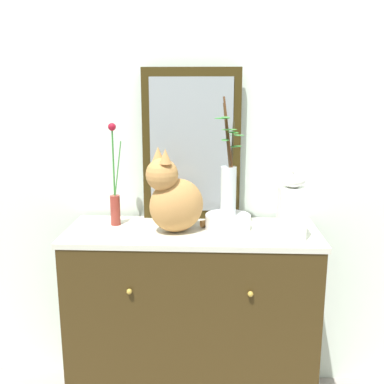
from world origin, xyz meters
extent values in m
cube|color=silver|center=(0.00, 0.29, 1.30)|extent=(4.40, 0.08, 2.60)
cube|color=#392910|center=(0.00, 0.00, 0.45)|extent=(1.14, 0.43, 0.90)
cube|color=beige|center=(0.00, 0.00, 0.92)|extent=(1.16, 0.44, 0.02)
sphere|color=#B79338|center=(-0.26, -0.23, 0.72)|extent=(0.02, 0.02, 0.02)
sphere|color=#B79338|center=(0.26, -0.23, 0.72)|extent=(0.02, 0.02, 0.02)
cube|color=#32260C|center=(-0.01, 0.20, 1.29)|extent=(0.47, 0.03, 0.73)
cube|color=gray|center=(-0.01, 0.18, 1.29)|extent=(0.40, 0.01, 0.65)
ellipsoid|color=#B78146|center=(-0.07, -0.02, 1.05)|extent=(0.31, 0.29, 0.24)
sphere|color=#B78146|center=(-0.13, -0.05, 1.20)|extent=(0.14, 0.14, 0.14)
cone|color=#B78146|center=(-0.11, -0.09, 1.28)|extent=(0.05, 0.05, 0.06)
cone|color=#B78146|center=(-0.15, -0.02, 1.28)|extent=(0.05, 0.05, 0.06)
cylinder|color=#B78146|center=(0.12, 0.09, 0.94)|extent=(0.18, 0.12, 0.03)
cylinder|color=maroon|center=(-0.37, 0.07, 1.00)|extent=(0.05, 0.05, 0.14)
cylinder|color=#378133|center=(-0.37, 0.07, 1.22)|extent=(0.01, 0.01, 0.30)
sphere|color=maroon|center=(-0.37, 0.07, 1.39)|extent=(0.04, 0.04, 0.04)
cylinder|color=#40883D|center=(-0.35, 0.07, 1.20)|extent=(0.04, 0.01, 0.26)
cylinder|color=silver|center=(0.16, 0.03, 0.96)|extent=(0.21, 0.21, 0.07)
cylinder|color=silver|center=(0.16, 0.03, 1.11)|extent=(0.07, 0.07, 0.22)
cylinder|color=#4F361F|center=(0.16, 0.01, 1.32)|extent=(0.05, 0.03, 0.37)
ellipsoid|color=#3B7937|center=(0.15, -0.01, 1.35)|extent=(0.04, 0.07, 0.01)
ellipsoid|color=#3F8835|center=(0.16, -0.03, 1.39)|extent=(0.08, 0.05, 0.01)
ellipsoid|color=#2E892D|center=(0.13, -0.01, 1.44)|extent=(0.08, 0.05, 0.01)
cylinder|color=#433925|center=(0.18, 0.03, 1.28)|extent=(0.02, 0.03, 0.29)
ellipsoid|color=#327D34|center=(0.19, 0.04, 1.31)|extent=(0.08, 0.07, 0.01)
ellipsoid|color=#337833|center=(0.20, 0.05, 1.36)|extent=(0.08, 0.06, 0.01)
cylinder|color=#55321A|center=(0.16, 0.01, 1.33)|extent=(0.06, 0.01, 0.40)
ellipsoid|color=#328A2C|center=(0.18, -0.01, 1.38)|extent=(0.07, 0.08, 0.01)
ellipsoid|color=#367934|center=(0.14, -0.05, 1.45)|extent=(0.04, 0.07, 0.01)
cube|color=white|center=(0.44, -0.08, 1.04)|extent=(0.11, 0.11, 0.22)
ellipsoid|color=white|center=(0.44, -0.08, 1.18)|extent=(0.10, 0.10, 0.06)
sphere|color=white|center=(0.44, -0.08, 1.23)|extent=(0.02, 0.02, 0.02)
camera|label=1|loc=(0.09, -1.98, 1.57)|focal=42.24mm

